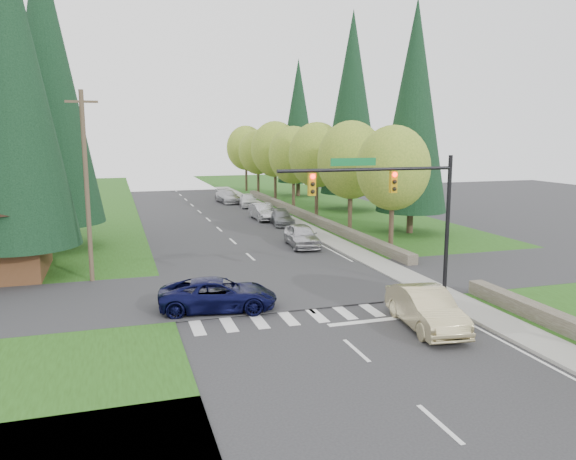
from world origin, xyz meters
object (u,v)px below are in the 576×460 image
parked_car_d (248,200)px  suv_navy (218,294)px  parked_car_c (263,212)px  parked_car_a (302,235)px  parked_car_e (228,196)px  sedan_champagne (426,308)px  parked_car_b (282,218)px

parked_car_d → suv_navy: bearing=-97.6°
parked_car_c → parked_car_d: (0.85, 9.32, -0.01)m
parked_car_a → parked_car_d: 22.17m
parked_car_e → sedan_champagne: bearing=-97.1°
suv_navy → parked_car_c: (8.70, 25.24, 0.02)m
suv_navy → parked_car_e: size_ratio=1.06×
suv_navy → parked_car_a: parked_car_a is taller
sedan_champagne → parked_car_e: (0.51, 43.57, -0.10)m
parked_car_b → parked_car_c: parked_car_c is taller
sedan_champagne → parked_car_e: 43.57m
suv_navy → parked_car_d: size_ratio=1.21×
suv_navy → parked_car_d: bearing=-6.2°
sedan_champagne → parked_car_d: sedan_champagne is taller
parked_car_c → parked_car_d: size_ratio=1.05×
sedan_champagne → suv_navy: 9.02m
parked_car_a → parked_car_b: bearing=86.5°
parked_car_b → parked_car_d: (0.00, 12.62, 0.12)m
parked_car_b → parked_car_c: bearing=111.9°
parked_car_e → suv_navy: bearing=-108.3°
suv_navy → parked_car_a: bearing=-24.0°
sedan_champagne → parked_car_d: bearing=93.9°
parked_car_d → parked_car_e: parked_car_d is taller
sedan_champagne → parked_car_b: size_ratio=1.16×
sedan_champagne → parked_car_c: bearing=94.6°
suv_navy → parked_car_b: suv_navy is taller
sedan_champagne → parked_car_b: bearing=92.6°
parked_car_a → parked_car_e: bearing=94.9°
parked_car_c → parked_car_d: bearing=83.0°
sedan_champagne → parked_car_c: size_ratio=1.09×
parked_car_d → parked_car_e: (-1.40, 4.22, -0.02)m
sedan_champagne → parked_car_a: (0.51, 17.21, -0.02)m
parked_car_c → parked_car_e: 13.55m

